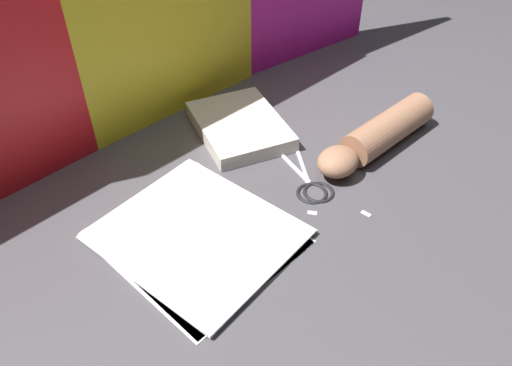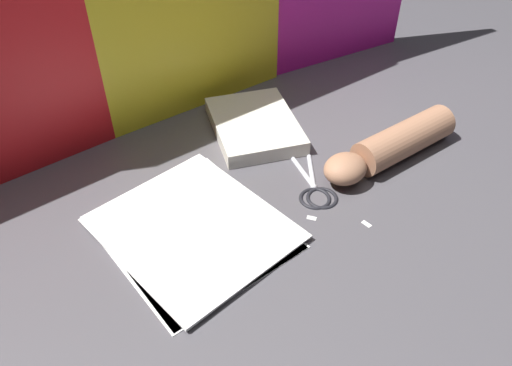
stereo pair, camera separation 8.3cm
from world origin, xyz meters
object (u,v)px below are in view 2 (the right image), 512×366
paper_stack (193,229)px  scissors (316,190)px  book_closed (255,125)px  hand_forearm (392,146)px

paper_stack → scissors: (0.23, -0.05, -0.00)m
book_closed → hand_forearm: (0.15, -0.24, 0.02)m
paper_stack → book_closed: 0.31m
hand_forearm → book_closed: bearing=121.9°
book_closed → scissors: book_closed is taller
scissors → hand_forearm: 0.18m
book_closed → scissors: bearing=-97.6°
book_closed → hand_forearm: 0.28m
paper_stack → hand_forearm: 0.41m
paper_stack → book_closed: size_ratio=1.21×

